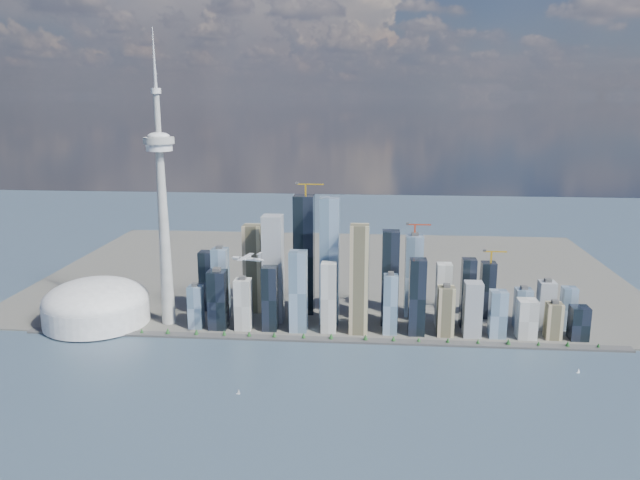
# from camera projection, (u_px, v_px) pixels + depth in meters

# --- Properties ---
(ground) EXTENTS (4000.00, 4000.00, 0.00)m
(ground) POSITION_uv_depth(u_px,v_px,m) (305.00, 407.00, 890.11)
(ground) COLOR #314555
(ground) RESTS_ON ground
(seawall) EXTENTS (1100.00, 22.00, 4.00)m
(seawall) POSITION_uv_depth(u_px,v_px,m) (320.00, 340.00, 1132.46)
(seawall) COLOR #383838
(seawall) RESTS_ON ground
(land) EXTENTS (1400.00, 900.00, 3.00)m
(land) POSITION_uv_depth(u_px,v_px,m) (335.00, 272.00, 1569.62)
(land) COLOR #4C4C47
(land) RESTS_ON ground
(shoreline_trees) EXTENTS (960.53, 7.20, 8.80)m
(shoreline_trees) POSITION_uv_depth(u_px,v_px,m) (320.00, 336.00, 1130.95)
(shoreline_trees) COLOR #3F2D1E
(shoreline_trees) RESTS_ON seawall
(skyscraper_cluster) EXTENTS (736.00, 142.00, 266.96)m
(skyscraper_cluster) POSITION_uv_depth(u_px,v_px,m) (354.00, 284.00, 1193.79)
(skyscraper_cluster) COLOR black
(skyscraper_cluster) RESTS_ON land
(needle_tower) EXTENTS (56.00, 56.00, 550.50)m
(needle_tower) POSITION_uv_depth(u_px,v_px,m) (162.00, 205.00, 1162.77)
(needle_tower) COLOR gray
(needle_tower) RESTS_ON land
(dome_stadium) EXTENTS (200.00, 200.00, 86.00)m
(dome_stadium) POSITION_uv_depth(u_px,v_px,m) (96.00, 305.00, 1208.43)
(dome_stadium) COLOR silver
(dome_stadium) RESTS_ON land
(airplane) EXTENTS (61.09, 54.39, 15.01)m
(airplane) POSITION_uv_depth(u_px,v_px,m) (247.00, 258.00, 1069.79)
(airplane) COLOR silver
(airplane) RESTS_ON ground
(sailboat_west) EXTENTS (6.45, 2.49, 8.90)m
(sailboat_west) POSITION_uv_depth(u_px,v_px,m) (239.00, 392.00, 928.18)
(sailboat_west) COLOR white
(sailboat_west) RESTS_ON ground
(sailboat_east) EXTENTS (5.78, 3.15, 8.11)m
(sailboat_east) POSITION_uv_depth(u_px,v_px,m) (578.00, 371.00, 999.73)
(sailboat_east) COLOR white
(sailboat_east) RESTS_ON ground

